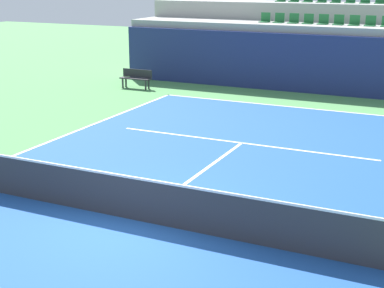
% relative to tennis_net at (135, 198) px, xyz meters
% --- Properties ---
extents(ground_plane, '(80.00, 80.00, 0.00)m').
position_rel_tennis_net_xyz_m(ground_plane, '(0.00, 0.00, -0.51)').
color(ground_plane, '#4C8C4C').
extents(court_surface, '(11.00, 24.00, 0.01)m').
position_rel_tennis_net_xyz_m(court_surface, '(0.00, 0.00, -0.50)').
color(court_surface, '#1E4C99').
rests_on(court_surface, ground_plane).
extents(baseline_far, '(11.00, 0.10, 0.00)m').
position_rel_tennis_net_xyz_m(baseline_far, '(0.00, 11.95, -0.50)').
color(baseline_far, white).
rests_on(baseline_far, court_surface).
extents(service_line_far, '(8.26, 0.10, 0.00)m').
position_rel_tennis_net_xyz_m(service_line_far, '(0.00, 6.40, -0.50)').
color(service_line_far, white).
rests_on(service_line_far, court_surface).
extents(centre_service_line, '(0.10, 6.40, 0.00)m').
position_rel_tennis_net_xyz_m(centre_service_line, '(0.00, 3.20, -0.50)').
color(centre_service_line, white).
rests_on(centre_service_line, court_surface).
extents(back_wall, '(18.29, 0.30, 2.52)m').
position_rel_tennis_net_xyz_m(back_wall, '(0.00, 15.05, 0.75)').
color(back_wall, navy).
rests_on(back_wall, ground_plane).
extents(stands_tier_lower, '(18.29, 2.40, 2.85)m').
position_rel_tennis_net_xyz_m(stands_tier_lower, '(0.00, 16.40, 0.92)').
color(stands_tier_lower, '#9E9E99').
rests_on(stands_tier_lower, ground_plane).
extents(stands_tier_upper, '(18.29, 2.40, 3.68)m').
position_rel_tennis_net_xyz_m(stands_tier_upper, '(0.00, 18.80, 1.33)').
color(stands_tier_upper, '#9E9E99').
rests_on(stands_tier_upper, ground_plane).
extents(seating_row_lower, '(5.86, 0.44, 0.44)m').
position_rel_tennis_net_xyz_m(seating_row_lower, '(-0.00, 16.50, 2.47)').
color(seating_row_lower, '#1E6633').
rests_on(seating_row_lower, stands_tier_lower).
extents(seating_row_upper, '(5.86, 0.44, 0.44)m').
position_rel_tennis_net_xyz_m(seating_row_upper, '(-0.00, 18.90, 3.30)').
color(seating_row_upper, '#1E6633').
rests_on(seating_row_upper, stands_tier_upper).
extents(tennis_net, '(11.08, 0.08, 1.07)m').
position_rel_tennis_net_xyz_m(tennis_net, '(0.00, 0.00, 0.00)').
color(tennis_net, black).
rests_on(tennis_net, court_surface).
extents(player_bench, '(1.50, 0.40, 0.85)m').
position_rel_tennis_net_xyz_m(player_bench, '(-7.50, 12.76, -0.00)').
color(player_bench, '#232328').
rests_on(player_bench, ground_plane).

